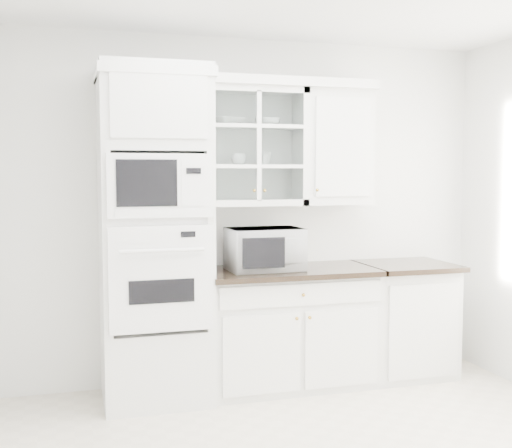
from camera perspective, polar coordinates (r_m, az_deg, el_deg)
name	(u,v)px	position (r m, az deg, el deg)	size (l,w,h in m)	color
room_shell	(301,151)	(3.84, 4.04, 6.45)	(4.00, 3.50, 2.70)	white
oven_column	(155,236)	(4.65, -8.99, -1.06)	(0.76, 0.68, 2.40)	silver
base_cabinet_run	(289,326)	(5.04, 2.92, -9.08)	(1.32, 0.67, 0.92)	silver
extra_base_cabinet	(404,318)	(5.44, 13.02, -8.16)	(0.72, 0.67, 0.92)	silver
upper_cabinet_glass	(253,147)	(4.95, -0.29, 6.87)	(0.80, 0.33, 0.90)	silver
upper_cabinet_solid	(334,148)	(5.18, 6.96, 6.74)	(0.55, 0.33, 0.90)	silver
crown_molding	(240,82)	(4.94, -1.41, 12.52)	(2.14, 0.38, 0.07)	white
countertop_microwave	(264,249)	(4.84, 0.71, -2.22)	(0.55, 0.46, 0.32)	white
bowl_a	(229,121)	(4.90, -2.42, 9.10)	(0.24, 0.24, 0.06)	white
bowl_b	(268,122)	(5.00, 1.04, 9.03)	(0.20, 0.20, 0.06)	white
cup_a	(238,159)	(4.91, -1.57, 5.76)	(0.11, 0.11, 0.09)	white
cup_b	(264,159)	(4.98, 0.75, 5.82)	(0.11, 0.11, 0.10)	white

